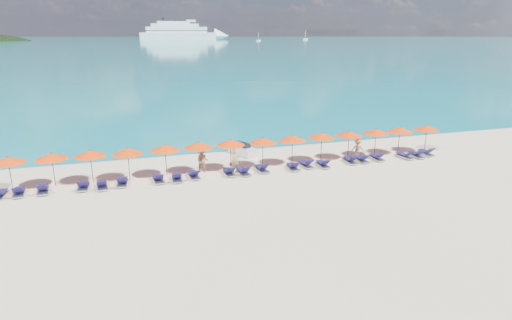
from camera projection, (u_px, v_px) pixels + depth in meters
name	position (u px, v px, depth m)	size (l,w,h in m)	color
ground	(270.00, 191.00, 26.99)	(1400.00, 1400.00, 0.00)	beige
sea	(122.00, 39.00, 629.97)	(1600.00, 1300.00, 0.01)	#1FA9B2
cruise_ship	(186.00, 33.00, 604.16)	(126.53, 21.83, 35.15)	white
sailboat_near	(259.00, 40.00, 495.11)	(5.10, 1.70, 9.36)	white
sailboat_far	(305.00, 39.00, 579.50)	(6.57, 2.19, 12.05)	white
jetski	(242.00, 149.00, 35.08)	(1.94, 2.89, 0.96)	silver
beachgoer_a	(235.00, 161.00, 30.25)	(0.64, 0.42, 1.77)	tan
beachgoer_b	(203.00, 161.00, 30.36)	(0.83, 0.48, 1.71)	tan
beachgoer_c	(357.00, 149.00, 33.76)	(1.03, 0.48, 1.59)	tan
umbrella_0	(8.00, 160.00, 26.52)	(2.10, 2.10, 2.28)	black
umbrella_1	(51.00, 156.00, 27.33)	(2.10, 2.10, 2.28)	black
umbrella_2	(90.00, 153.00, 28.00)	(2.10, 2.10, 2.28)	black
umbrella_3	(128.00, 151.00, 28.49)	(2.10, 2.10, 2.28)	black
umbrella_4	(165.00, 148.00, 29.38)	(2.10, 2.10, 2.28)	black
umbrella_5	(199.00, 145.00, 30.05)	(2.10, 2.10, 2.28)	black
umbrella_6	(231.00, 142.00, 30.78)	(2.10, 2.10, 2.28)	black
umbrella_7	(263.00, 140.00, 31.34)	(2.10, 2.10, 2.28)	black
umbrella_8	(293.00, 138.00, 32.02)	(2.10, 2.10, 2.28)	black
umbrella_9	(322.00, 135.00, 32.84)	(2.10, 2.10, 2.28)	black
umbrella_10	(349.00, 134.00, 33.42)	(2.10, 2.10, 2.28)	black
umbrella_11	(376.00, 131.00, 34.19)	(2.10, 2.10, 2.28)	black
umbrella_12	(400.00, 130.00, 34.85)	(2.10, 2.10, 2.28)	black
umbrella_13	(427.00, 128.00, 35.48)	(2.10, 2.10, 2.28)	black
lounger_1	(19.00, 192.00, 26.22)	(0.78, 1.75, 0.66)	silver
lounger_2	(43.00, 189.00, 26.64)	(0.77, 1.75, 0.66)	silver
lounger_3	(83.00, 186.00, 27.29)	(0.70, 1.73, 0.66)	silver
lounger_4	(102.00, 185.00, 27.40)	(0.77, 1.75, 0.66)	silver
lounger_5	(122.00, 182.00, 27.97)	(0.78, 1.75, 0.66)	silver
lounger_6	(158.00, 179.00, 28.59)	(0.73, 1.74, 0.66)	silver
lounger_7	(177.00, 177.00, 28.80)	(0.71, 1.73, 0.66)	silver
lounger_8	(194.00, 175.00, 29.37)	(0.72, 1.73, 0.66)	silver
lounger_9	(229.00, 172.00, 29.99)	(0.63, 1.70, 0.66)	silver
lounger_10	(243.00, 171.00, 30.08)	(0.74, 1.74, 0.66)	silver
lounger_11	(262.00, 168.00, 30.74)	(0.78, 1.75, 0.66)	silver
lounger_12	(293.00, 167.00, 31.16)	(0.74, 1.74, 0.66)	silver
lounger_13	(306.00, 164.00, 31.74)	(0.75, 1.74, 0.66)	silver
lounger_14	(323.00, 164.00, 31.80)	(0.71, 1.73, 0.66)	silver
lounger_15	(350.00, 160.00, 32.75)	(0.72, 1.73, 0.66)	silver
lounger_16	(362.00, 159.00, 33.04)	(0.71, 1.73, 0.66)	silver
lounger_17	(377.00, 157.00, 33.50)	(0.69, 1.72, 0.66)	silver
lounger_18	(405.00, 155.00, 33.96)	(0.79, 1.75, 0.66)	silver
lounger_19	(416.00, 154.00, 34.24)	(0.77, 1.75, 0.66)	silver
lounger_20	(426.00, 152.00, 34.86)	(0.72, 1.73, 0.66)	silver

